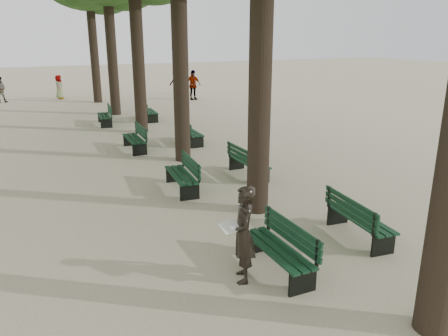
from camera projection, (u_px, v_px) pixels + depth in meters
name	position (u px, v px, depth m)	size (l,w,h in m)	color
ground	(270.00, 286.00, 7.44)	(120.00, 120.00, 0.00)	#BAAD8C
bench_left_0	(277.00, 258.00, 7.82)	(0.61, 1.81, 0.92)	black
bench_left_1	(182.00, 181.00, 11.93)	(0.76, 1.85, 0.92)	black
bench_left_2	(135.00, 143.00, 16.10)	(0.64, 1.82, 0.92)	black
bench_left_3	(105.00, 119.00, 20.68)	(0.77, 1.85, 0.92)	black
bench_right_0	(359.00, 226.00, 9.10)	(0.79, 1.86, 0.92)	black
bench_right_1	(249.00, 167.00, 13.15)	(0.60, 1.81, 0.92)	black
bench_right_2	(190.00, 137.00, 17.16)	(0.67, 1.83, 0.92)	black
bench_right_3	(150.00, 115.00, 21.84)	(0.73, 1.84, 0.92)	black
man_with_map	(243.00, 234.00, 7.39)	(0.72, 0.77, 1.72)	black
pedestrian_c	(193.00, 85.00, 28.59)	(1.13, 0.39, 1.93)	#262628
pedestrian_a	(0.00, 90.00, 27.44)	(0.79, 0.33, 1.63)	#262628
pedestrian_b	(177.00, 82.00, 31.56)	(1.09, 0.34, 1.69)	#262628
pedestrian_d	(59.00, 87.00, 29.01)	(0.77, 0.31, 1.57)	#262628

